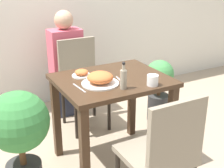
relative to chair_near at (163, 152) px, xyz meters
The scene contains 13 objects.
ground_plane 0.90m from the chair_near, 87.54° to the left, with size 16.00×16.00×0.00m, color tan.
dining_table 0.74m from the chair_near, 87.54° to the left, with size 0.87×0.71×0.77m.
chair_near is the anchor object (origin of this frame).
chair_far 1.47m from the chair_near, 86.96° to the left, with size 0.42×0.42×0.91m.
food_plate 0.73m from the chair_near, 99.40° to the left, with size 0.28×0.28×0.10m.
side_plate 0.94m from the chair_near, 100.48° to the left, with size 0.16×0.16×0.06m.
drink_cup 0.58m from the chair_near, 63.62° to the left, with size 0.08×0.08×0.08m.
sauce_bottle 0.60m from the chair_near, 90.23° to the left, with size 0.05×0.05×0.21m.
fork_utensil 0.76m from the chair_near, 113.06° to the left, with size 0.02×0.20×0.00m.
spoon_utensil 0.71m from the chair_near, 84.59° to the left, with size 0.04×0.17×0.00m.
potted_plant_left 0.98m from the chair_near, 139.61° to the left, with size 0.43×0.43×0.84m.
potted_plant_right 1.43m from the chair_near, 54.32° to the left, with size 0.30×0.30×0.68m.
person_figure 1.79m from the chair_near, 89.02° to the left, with size 0.34×0.22×1.17m.
Camera 1 is at (-1.11, -2.04, 1.63)m, focal length 50.00 mm.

